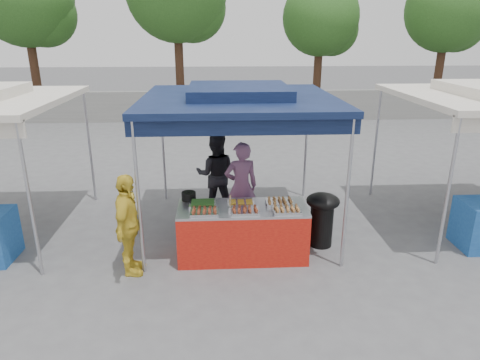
{
  "coord_description": "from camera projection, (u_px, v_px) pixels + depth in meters",
  "views": [
    {
      "loc": [
        -0.37,
        -6.19,
        3.41
      ],
      "look_at": [
        0.0,
        0.6,
        1.05
      ],
      "focal_mm": 32.0,
      "sensor_mm": 36.0,
      "label": 1
    }
  ],
  "objects": [
    {
      "name": "vendor_woman",
      "position": [
        241.0,
        187.0,
        7.57
      ],
      "size": [
        0.65,
        0.48,
        1.63
      ],
      "primitive_type": "imported",
      "rotation": [
        0.0,
        0.0,
        3.3
      ],
      "color": "#825278",
      "rests_on": "ground_plane"
    },
    {
      "name": "food_tray_fl",
      "position": [
        204.0,
        212.0,
        6.34
      ],
      "size": [
        0.42,
        0.3,
        0.07
      ],
      "color": "#BDBDC1",
      "rests_on": "vendor_table"
    },
    {
      "name": "food_tray_fm",
      "position": [
        245.0,
        211.0,
        6.38
      ],
      "size": [
        0.42,
        0.3,
        0.07
      ],
      "color": "#BDBDC1",
      "rests_on": "vendor_table"
    },
    {
      "name": "cooking_pot",
      "position": [
        189.0,
        196.0,
        6.86
      ],
      "size": [
        0.23,
        0.23,
        0.13
      ],
      "primitive_type": "cylinder",
      "color": "black",
      "rests_on": "vendor_table"
    },
    {
      "name": "crate_right",
      "position": [
        249.0,
        227.0,
        7.55
      ],
      "size": [
        0.52,
        0.36,
        0.31
      ],
      "primitive_type": "cube",
      "color": "#123499",
      "rests_on": "ground_plane"
    },
    {
      "name": "food_tray_br",
      "position": [
        279.0,
        202.0,
        6.7
      ],
      "size": [
        0.42,
        0.3,
        0.07
      ],
      "color": "#BDBDC1",
      "rests_on": "vendor_table"
    },
    {
      "name": "food_tray_fr",
      "position": [
        287.0,
        210.0,
        6.4
      ],
      "size": [
        0.42,
        0.3,
        0.07
      ],
      "color": "#BDBDC1",
      "rests_on": "vendor_table"
    },
    {
      "name": "customer_person",
      "position": [
        128.0,
        225.0,
        6.16
      ],
      "size": [
        0.41,
        0.92,
        1.54
      ],
      "primitive_type": "imported",
      "rotation": [
        0.0,
        0.0,
        1.53
      ],
      "color": "gold",
      "rests_on": "ground_plane"
    },
    {
      "name": "wok_burner",
      "position": [
        322.0,
        215.0,
        7.07
      ],
      "size": [
        0.55,
        0.55,
        0.92
      ],
      "rotation": [
        0.0,
        0.0,
        -0.21
      ],
      "color": "black",
      "rests_on": "ground_plane"
    },
    {
      "name": "tree_2",
      "position": [
        323.0,
        21.0,
        18.56
      ],
      "size": [
        3.38,
        3.3,
        5.67
      ],
      "color": "#3D2517",
      "rests_on": "ground_plane"
    },
    {
      "name": "back_wall",
      "position": [
        226.0,
        106.0,
        17.16
      ],
      "size": [
        40.0,
        0.25,
        1.2
      ],
      "primitive_type": "cube",
      "color": "slate",
      "rests_on": "ground_plane"
    },
    {
      "name": "tree_3",
      "position": [
        450.0,
        13.0,
        18.18
      ],
      "size": [
        3.59,
        3.54,
        6.09
      ],
      "color": "#3D2517",
      "rests_on": "ground_plane"
    },
    {
      "name": "helper_man",
      "position": [
        216.0,
        174.0,
        8.28
      ],
      "size": [
        0.82,
        0.66,
        1.6
      ],
      "primitive_type": "imported",
      "rotation": [
        0.0,
        0.0,
        3.06
      ],
      "color": "black",
      "rests_on": "ground_plane"
    },
    {
      "name": "crate_stacked",
      "position": [
        250.0,
        211.0,
        7.45
      ],
      "size": [
        0.48,
        0.34,
        0.29
      ],
      "primitive_type": "cube",
      "color": "#123499",
      "rests_on": "crate_right"
    },
    {
      "name": "skewer_cup",
      "position": [
        230.0,
        210.0,
        6.39
      ],
      "size": [
        0.07,
        0.07,
        0.09
      ],
      "primitive_type": "cylinder",
      "color": "#B1B1B8",
      "rests_on": "vendor_table"
    },
    {
      "name": "vendor_table",
      "position": [
        242.0,
        232.0,
        6.74
      ],
      "size": [
        2.0,
        0.8,
        0.85
      ],
      "color": "#B71B10",
      "rests_on": "ground_plane"
    },
    {
      "name": "food_tray_bl",
      "position": [
        203.0,
        204.0,
        6.63
      ],
      "size": [
        0.42,
        0.3,
        0.07
      ],
      "color": "#BDBDC1",
      "rests_on": "vendor_table"
    },
    {
      "name": "food_tray_bm",
      "position": [
        241.0,
        203.0,
        6.66
      ],
      "size": [
        0.42,
        0.3,
        0.07
      ],
      "color": "#BDBDC1",
      "rests_on": "vendor_table"
    },
    {
      "name": "main_canopy",
      "position": [
        239.0,
        98.0,
        7.11
      ],
      "size": [
        3.2,
        3.2,
        2.57
      ],
      "color": "#B1B1B8",
      "rests_on": "ground_plane"
    },
    {
      "name": "ground_plane",
      "position": [
        242.0,
        253.0,
        6.98
      ],
      "size": [
        80.0,
        80.0,
        0.0
      ],
      "primitive_type": "plane",
      "color": "#555557"
    },
    {
      "name": "crate_left",
      "position": [
        222.0,
        230.0,
        7.42
      ],
      "size": [
        0.51,
        0.35,
        0.3
      ],
      "primitive_type": "cube",
      "color": "#123499",
      "rests_on": "ground_plane"
    },
    {
      "name": "tree_0",
      "position": [
        29.0,
        2.0,
        17.22
      ],
      "size": [
        3.87,
        3.87,
        6.65
      ],
      "color": "#3D2517",
      "rests_on": "ground_plane"
    }
  ]
}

